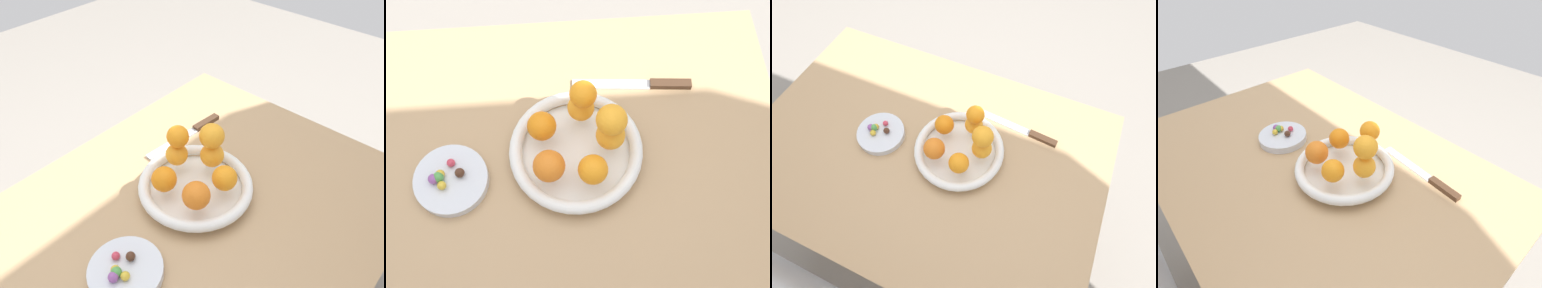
# 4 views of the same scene
# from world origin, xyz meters

# --- Properties ---
(ground_plane) EXTENTS (6.00, 6.00, 0.00)m
(ground_plane) POSITION_xyz_m (0.00, 0.00, 0.00)
(ground_plane) COLOR gray
(dining_table) EXTENTS (1.10, 0.76, 0.74)m
(dining_table) POSITION_xyz_m (0.00, 0.00, 0.65)
(dining_table) COLOR tan
(dining_table) RESTS_ON ground_plane
(fruit_bowl) EXTENTS (0.27, 0.27, 0.04)m
(fruit_bowl) POSITION_xyz_m (-0.11, -0.03, 0.76)
(fruit_bowl) COLOR white
(fruit_bowl) RESTS_ON dining_table
(candy_dish) EXTENTS (0.15, 0.15, 0.02)m
(candy_dish) POSITION_xyz_m (0.14, 0.01, 0.75)
(candy_dish) COLOR silver
(candy_dish) RESTS_ON dining_table
(orange_0) EXTENTS (0.05, 0.05, 0.05)m
(orange_0) POSITION_xyz_m (-0.12, -0.11, 0.81)
(orange_0) COLOR orange
(orange_0) RESTS_ON fruit_bowl
(orange_1) EXTENTS (0.06, 0.06, 0.06)m
(orange_1) POSITION_xyz_m (-0.04, -0.07, 0.81)
(orange_1) COLOR orange
(orange_1) RESTS_ON fruit_bowl
(orange_2) EXTENTS (0.06, 0.06, 0.06)m
(orange_2) POSITION_xyz_m (-0.05, 0.02, 0.81)
(orange_2) COLOR orange
(orange_2) RESTS_ON fruit_bowl
(orange_3) EXTENTS (0.06, 0.06, 0.06)m
(orange_3) POSITION_xyz_m (-0.14, 0.03, 0.81)
(orange_3) COLOR orange
(orange_3) RESTS_ON fruit_bowl
(orange_4) EXTENTS (0.06, 0.06, 0.06)m
(orange_4) POSITION_xyz_m (-0.18, -0.04, 0.81)
(orange_4) COLOR orange
(orange_4) RESTS_ON fruit_bowl
(orange_5) EXTENTS (0.05, 0.05, 0.05)m
(orange_5) POSITION_xyz_m (-0.13, -0.11, 0.86)
(orange_5) COLOR orange
(orange_5) RESTS_ON orange_0
(orange_6) EXTENTS (0.06, 0.06, 0.06)m
(orange_6) POSITION_xyz_m (-0.18, -0.04, 0.87)
(orange_6) COLOR orange
(orange_6) RESTS_ON orange_4
(candy_ball_0) EXTENTS (0.02, 0.02, 0.02)m
(candy_ball_0) POSITION_xyz_m (0.16, 0.02, 0.77)
(candy_ball_0) COLOR gold
(candy_ball_0) RESTS_ON candy_dish
(candy_ball_1) EXTENTS (0.02, 0.02, 0.02)m
(candy_ball_1) POSITION_xyz_m (0.16, 0.01, 0.77)
(candy_ball_1) COLOR #4C9947
(candy_ball_1) RESTS_ON candy_dish
(candy_ball_2) EXTENTS (0.02, 0.02, 0.02)m
(candy_ball_2) POSITION_xyz_m (0.17, 0.01, 0.77)
(candy_ball_2) COLOR #8C4C99
(candy_ball_2) RESTS_ON candy_dish
(candy_ball_3) EXTENTS (0.02, 0.02, 0.02)m
(candy_ball_3) POSITION_xyz_m (0.14, -0.02, 0.77)
(candy_ball_3) COLOR #C6384C
(candy_ball_3) RESTS_ON candy_dish
(candy_ball_4) EXTENTS (0.02, 0.02, 0.02)m
(candy_ball_4) POSITION_xyz_m (0.12, -0.00, 0.77)
(candy_ball_4) COLOR #472819
(candy_ball_4) RESTS_ON candy_dish
(candy_ball_5) EXTENTS (0.02, 0.02, 0.02)m
(candy_ball_5) POSITION_xyz_m (0.16, -0.00, 0.77)
(candy_ball_5) COLOR gold
(candy_ball_5) RESTS_ON candy_dish
(knife) EXTENTS (0.26, 0.04, 0.01)m
(knife) POSITION_xyz_m (-0.27, -0.19, 0.75)
(knife) COLOR #3F2819
(knife) RESTS_ON dining_table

